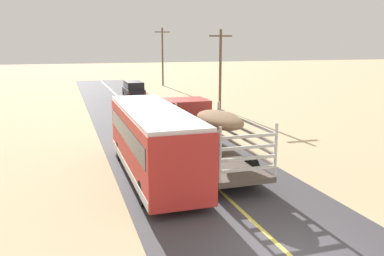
{
  "coord_description": "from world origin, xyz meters",
  "views": [
    {
      "loc": [
        -6.02,
        -9.62,
        6.11
      ],
      "look_at": [
        0.0,
        9.34,
        1.95
      ],
      "focal_mm": 38.04,
      "sensor_mm": 36.0,
      "label": 1
    }
  ],
  "objects": [
    {
      "name": "road_surface",
      "position": [
        0.0,
        0.0,
        0.01
      ],
      "size": [
        8.0,
        120.0,
        0.02
      ],
      "primitive_type": "cube",
      "color": "#423F44",
      "rests_on": "ground"
    },
    {
      "name": "road_centre_line",
      "position": [
        0.0,
        0.0,
        0.02
      ],
      "size": [
        0.16,
        117.6,
        0.0
      ],
      "primitive_type": "cube",
      "color": "#D8CC4C",
      "rests_on": "road_surface"
    },
    {
      "name": "ground_plane",
      "position": [
        0.0,
        0.0,
        0.0
      ],
      "size": [
        240.0,
        240.0,
        0.0
      ],
      "primitive_type": "plane",
      "color": "#CCB284"
    },
    {
      "name": "bus",
      "position": [
        -2.25,
        8.14,
        1.75
      ],
      "size": [
        2.54,
        10.0,
        3.21
      ],
      "color": "red",
      "rests_on": "road_surface"
    },
    {
      "name": "car_far",
      "position": [
        1.47,
        35.53,
        1.09
      ],
      "size": [
        1.9,
        4.62,
        1.93
      ],
      "color": "black",
      "rests_on": "road_surface"
    },
    {
      "name": "power_pole_far",
      "position": [
        8.0,
        48.65,
        4.44
      ],
      "size": [
        2.2,
        0.24,
        8.28
      ],
      "color": "brown",
      "rests_on": "ground"
    },
    {
      "name": "power_pole_mid",
      "position": [
        8.0,
        25.84,
        3.96
      ],
      "size": [
        2.2,
        0.24,
        7.36
      ],
      "color": "brown",
      "rests_on": "ground"
    },
    {
      "name": "livestock_truck",
      "position": [
        0.69,
        10.63,
        1.79
      ],
      "size": [
        2.53,
        9.7,
        3.02
      ],
      "color": "#B2332D",
      "rests_on": "road_surface"
    }
  ]
}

